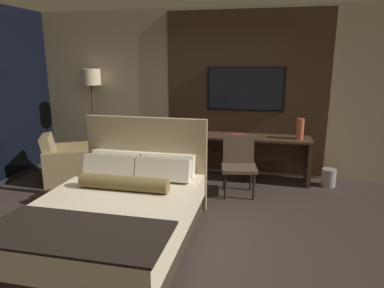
% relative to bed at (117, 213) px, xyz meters
% --- Properties ---
extents(ground_plane, '(16.00, 16.00, 0.00)m').
position_rel_bed_xyz_m(ground_plane, '(0.45, 0.06, -0.32)').
color(ground_plane, '#332823').
extents(wall_back_tv_panel, '(7.20, 0.09, 2.80)m').
position_rel_bed_xyz_m(wall_back_tv_panel, '(0.56, 2.65, 1.08)').
color(wall_back_tv_panel, '#BCAD8E').
rests_on(wall_back_tv_panel, ground_plane).
extents(bed, '(1.65, 2.21, 1.23)m').
position_rel_bed_xyz_m(bed, '(0.00, 0.00, 0.00)').
color(bed, '#33281E').
rests_on(bed, ground_plane).
extents(desk, '(2.18, 0.53, 0.74)m').
position_rel_bed_xyz_m(desk, '(1.19, 2.36, 0.20)').
color(desk, '#422D1E').
rests_on(desk, ground_plane).
extents(tv, '(1.28, 0.04, 0.72)m').
position_rel_bed_xyz_m(tv, '(1.19, 2.58, 1.17)').
color(tv, black).
extents(desk_chair, '(0.57, 0.57, 0.86)m').
position_rel_bed_xyz_m(desk_chair, '(1.18, 1.69, 0.19)').
color(desk_chair, '#4C3D2D').
rests_on(desk_chair, ground_plane).
extents(armchair_by_window, '(0.98, 0.99, 0.79)m').
position_rel_bed_xyz_m(armchair_by_window, '(-1.65, 1.63, -0.05)').
color(armchair_by_window, olive).
rests_on(armchair_by_window, ground_plane).
extents(floor_lamp, '(0.34, 0.34, 1.80)m').
position_rel_bed_xyz_m(floor_lamp, '(-1.52, 2.40, 1.20)').
color(floor_lamp, '#282623').
rests_on(floor_lamp, ground_plane).
extents(vase_tall, '(0.12, 0.12, 0.32)m').
position_rel_bed_xyz_m(vase_tall, '(2.08, 2.29, 0.58)').
color(vase_tall, '#B2563D').
rests_on(vase_tall, desk).
extents(vase_short, '(0.12, 0.12, 0.26)m').
position_rel_bed_xyz_m(vase_short, '(0.38, 2.26, 0.55)').
color(vase_short, '#333338').
rests_on(vase_short, desk).
extents(book, '(0.23, 0.16, 0.03)m').
position_rel_bed_xyz_m(book, '(1.12, 2.31, 0.44)').
color(book, maroon).
rests_on(book, desk).
extents(waste_bin, '(0.22, 0.22, 0.28)m').
position_rel_bed_xyz_m(waste_bin, '(2.57, 2.27, -0.18)').
color(waste_bin, gray).
rests_on(waste_bin, ground_plane).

